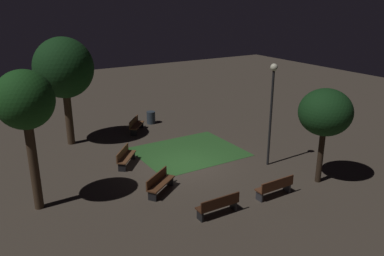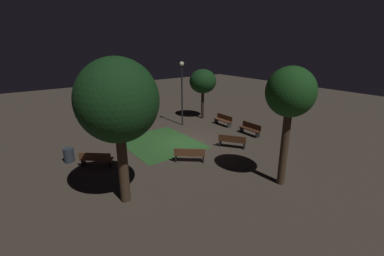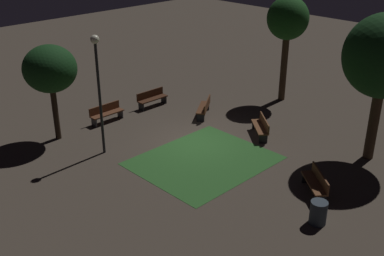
{
  "view_description": "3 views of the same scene",
  "coord_description": "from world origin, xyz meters",
  "px_view_note": "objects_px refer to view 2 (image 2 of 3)",
  "views": [
    {
      "loc": [
        -9.43,
        -15.91,
        8.22
      ],
      "look_at": [
        0.94,
        1.1,
        1.54
      ],
      "focal_mm": 36.45,
      "sensor_mm": 36.0,
      "label": 1
    },
    {
      "loc": [
        -14.39,
        10.01,
        6.7
      ],
      "look_at": [
        -0.27,
        -0.31,
        1.07
      ],
      "focal_mm": 25.05,
      "sensor_mm": 36.0,
      "label": 2
    },
    {
      "loc": [
        13.82,
        13.87,
        9.6
      ],
      "look_at": [
        0.82,
        0.62,
        1.19
      ],
      "focal_mm": 44.24,
      "sensor_mm": 36.0,
      "label": 3
    }
  ],
  "objects_px": {
    "bench_lawn_edge": "(250,129)",
    "tree_lawn_side": "(203,82)",
    "tree_near_wall": "(117,102)",
    "bench_path_side": "(232,141)",
    "bench_near_trees": "(96,159)",
    "bench_front_right": "(223,120)",
    "bench_corner": "(190,154)",
    "lamp_post_near_wall": "(182,84)",
    "trash_bin": "(69,155)",
    "tree_back_left": "(290,94)"
  },
  "relations": [
    {
      "from": "bench_near_trees",
      "to": "lamp_post_near_wall",
      "type": "bearing_deg",
      "value": -65.99
    },
    {
      "from": "bench_path_side",
      "to": "bench_lawn_edge",
      "type": "bearing_deg",
      "value": -69.77
    },
    {
      "from": "bench_front_right",
      "to": "bench_near_trees",
      "type": "height_order",
      "value": "same"
    },
    {
      "from": "bench_path_side",
      "to": "bench_near_trees",
      "type": "xyz_separation_m",
      "value": [
        2.43,
        8.17,
        0.0
      ]
    },
    {
      "from": "tree_near_wall",
      "to": "bench_front_right",
      "type": "bearing_deg",
      "value": -62.57
    },
    {
      "from": "tree_lawn_side",
      "to": "trash_bin",
      "type": "height_order",
      "value": "tree_lawn_side"
    },
    {
      "from": "bench_lawn_edge",
      "to": "lamp_post_near_wall",
      "type": "xyz_separation_m",
      "value": [
        5.06,
        2.77,
        3.01
      ]
    },
    {
      "from": "bench_front_right",
      "to": "tree_lawn_side",
      "type": "relative_size",
      "value": 0.4
    },
    {
      "from": "lamp_post_near_wall",
      "to": "trash_bin",
      "type": "height_order",
      "value": "lamp_post_near_wall"
    },
    {
      "from": "tree_lawn_side",
      "to": "bench_corner",
      "type": "bearing_deg",
      "value": 137.2
    },
    {
      "from": "bench_lawn_edge",
      "to": "tree_near_wall",
      "type": "bearing_deg",
      "value": 104.11
    },
    {
      "from": "tree_back_left",
      "to": "lamp_post_near_wall",
      "type": "xyz_separation_m",
      "value": [
        11.0,
        -1.58,
        -0.98
      ]
    },
    {
      "from": "bench_near_trees",
      "to": "trash_bin",
      "type": "bearing_deg",
      "value": 34.35
    },
    {
      "from": "trash_bin",
      "to": "bench_near_trees",
      "type": "bearing_deg",
      "value": -145.65
    },
    {
      "from": "tree_near_wall",
      "to": "bench_lawn_edge",
      "type": "bearing_deg",
      "value": -75.89
    },
    {
      "from": "bench_corner",
      "to": "tree_near_wall",
      "type": "relative_size",
      "value": 0.27
    },
    {
      "from": "lamp_post_near_wall",
      "to": "trash_bin",
      "type": "distance_m",
      "value": 10.16
    },
    {
      "from": "bench_front_right",
      "to": "tree_lawn_side",
      "type": "distance_m",
      "value": 4.0
    },
    {
      "from": "bench_near_trees",
      "to": "tree_near_wall",
      "type": "bearing_deg",
      "value": 179.71
    },
    {
      "from": "bench_lawn_edge",
      "to": "bench_near_trees",
      "type": "distance_m",
      "value": 11.21
    },
    {
      "from": "tree_back_left",
      "to": "lamp_post_near_wall",
      "type": "relative_size",
      "value": 1.09
    },
    {
      "from": "tree_near_wall",
      "to": "lamp_post_near_wall",
      "type": "height_order",
      "value": "tree_near_wall"
    },
    {
      "from": "lamp_post_near_wall",
      "to": "tree_near_wall",
      "type": "bearing_deg",
      "value": 133.18
    },
    {
      "from": "tree_near_wall",
      "to": "trash_bin",
      "type": "height_order",
      "value": "tree_near_wall"
    },
    {
      "from": "bench_lawn_edge",
      "to": "bench_corner",
      "type": "bearing_deg",
      "value": 100.8
    },
    {
      "from": "tree_back_left",
      "to": "tree_lawn_side",
      "type": "relative_size",
      "value": 1.29
    },
    {
      "from": "bench_front_right",
      "to": "bench_path_side",
      "type": "bearing_deg",
      "value": 144.0
    },
    {
      "from": "bench_corner",
      "to": "tree_lawn_side",
      "type": "bearing_deg",
      "value": -42.8
    },
    {
      "from": "tree_back_left",
      "to": "bench_front_right",
      "type": "bearing_deg",
      "value": -25.98
    },
    {
      "from": "lamp_post_near_wall",
      "to": "tree_lawn_side",
      "type": "bearing_deg",
      "value": -75.63
    },
    {
      "from": "bench_corner",
      "to": "tree_lawn_side",
      "type": "distance_m",
      "value": 9.97
    },
    {
      "from": "bench_path_side",
      "to": "tree_lawn_side",
      "type": "bearing_deg",
      "value": -22.97
    },
    {
      "from": "bench_lawn_edge",
      "to": "bench_path_side",
      "type": "bearing_deg",
      "value": 110.23
    },
    {
      "from": "bench_lawn_edge",
      "to": "tree_lawn_side",
      "type": "xyz_separation_m",
      "value": [
        5.76,
        0.06,
        2.88
      ]
    },
    {
      "from": "lamp_post_near_wall",
      "to": "bench_lawn_edge",
      "type": "bearing_deg",
      "value": -151.33
    },
    {
      "from": "bench_front_right",
      "to": "bench_corner",
      "type": "height_order",
      "value": "same"
    },
    {
      "from": "bench_path_side",
      "to": "bench_near_trees",
      "type": "bearing_deg",
      "value": 73.43
    },
    {
      "from": "bench_path_side",
      "to": "tree_lawn_side",
      "type": "xyz_separation_m",
      "value": [
        6.85,
        -2.9,
        2.88
      ]
    },
    {
      "from": "tree_lawn_side",
      "to": "bench_near_trees",
      "type": "bearing_deg",
      "value": 111.76
    },
    {
      "from": "tree_lawn_side",
      "to": "lamp_post_near_wall",
      "type": "bearing_deg",
      "value": 104.37
    },
    {
      "from": "tree_lawn_side",
      "to": "lamp_post_near_wall",
      "type": "xyz_separation_m",
      "value": [
        -0.69,
        2.71,
        0.13
      ]
    },
    {
      "from": "tree_back_left",
      "to": "tree_near_wall",
      "type": "distance_m",
      "value": 7.49
    },
    {
      "from": "bench_path_side",
      "to": "tree_lawn_side",
      "type": "distance_m",
      "value": 7.98
    },
    {
      "from": "bench_path_side",
      "to": "trash_bin",
      "type": "relative_size",
      "value": 2.07
    },
    {
      "from": "bench_corner",
      "to": "bench_lawn_edge",
      "type": "bearing_deg",
      "value": -79.2
    },
    {
      "from": "tree_near_wall",
      "to": "tree_lawn_side",
      "type": "bearing_deg",
      "value": -52.34
    },
    {
      "from": "tree_back_left",
      "to": "trash_bin",
      "type": "distance_m",
      "value": 12.53
    },
    {
      "from": "bench_lawn_edge",
      "to": "lamp_post_near_wall",
      "type": "relative_size",
      "value": 0.34
    },
    {
      "from": "bench_near_trees",
      "to": "tree_lawn_side",
      "type": "distance_m",
      "value": 12.26
    },
    {
      "from": "bench_front_right",
      "to": "bench_corner",
      "type": "bearing_deg",
      "value": 122.89
    }
  ]
}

